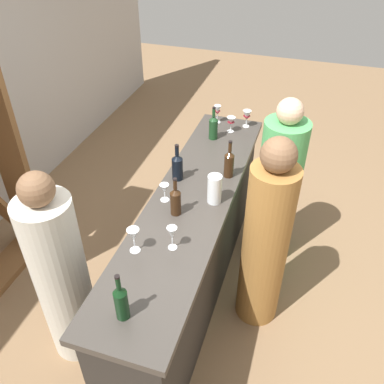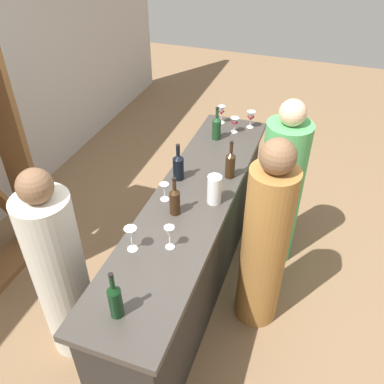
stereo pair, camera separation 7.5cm
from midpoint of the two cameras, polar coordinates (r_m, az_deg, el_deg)
name	(u,v)px [view 1 (the left image)]	position (r m, az deg, el deg)	size (l,w,h in m)	color
ground_plane	(192,288)	(3.62, -0.61, -13.21)	(12.00, 12.00, 0.00)	#846647
bar_counter	(192,247)	(3.25, -0.67, -7.60)	(2.57, 0.56, 0.99)	#2A2723
wine_bottle_leftmost_dark_green	(121,301)	(2.17, -10.84, -14.74)	(0.07, 0.07, 0.31)	black
wine_bottle_second_left_amber_brown	(176,201)	(2.73, -3.09, -1.20)	(0.07, 0.07, 0.29)	#331E0F
wine_bottle_center_near_black	(177,166)	(3.05, -2.76, 3.58)	(0.08, 0.08, 0.30)	black
wine_bottle_second_right_amber_brown	(229,163)	(3.09, 4.48, 4.02)	(0.07, 0.07, 0.31)	#331E0F
wine_bottle_rightmost_olive_green	(213,127)	(3.57, 2.38, 9.04)	(0.08, 0.08, 0.30)	#193D1E
wine_glass_near_left	(247,116)	(3.79, 7.06, 10.46)	(0.08, 0.08, 0.16)	white
wine_glass_near_center	(172,234)	(2.47, -3.66, -5.81)	(0.06, 0.06, 0.17)	white
wine_glass_near_right	(231,121)	(3.70, 4.85, 9.75)	(0.08, 0.08, 0.14)	white
wine_glass_far_left	(217,111)	(3.84, 2.99, 11.17)	(0.07, 0.07, 0.17)	white
wine_glass_far_center	(133,236)	(2.48, -9.01, -6.01)	(0.08, 0.08, 0.17)	white
wine_glass_far_right	(164,189)	(2.85, -4.62, 0.39)	(0.07, 0.07, 0.13)	white
water_pitcher	(215,189)	(2.83, 2.39, 0.41)	(0.10, 0.10, 0.22)	silver
person_left_guest	(265,243)	(2.96, 9.45, -7.03)	(0.37, 0.37, 1.60)	#9E6B33
person_center_guest	(278,190)	(3.53, 11.21, 0.24)	(0.45, 0.45, 1.54)	#4CA559
person_right_guest	(62,278)	(2.89, -18.38, -11.25)	(0.36, 0.36, 1.55)	beige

